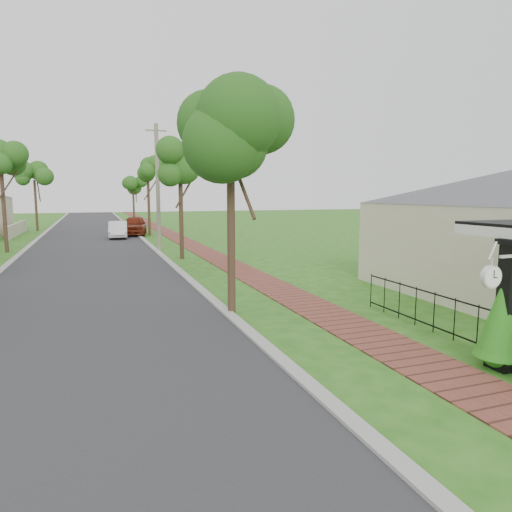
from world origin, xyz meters
TOP-DOWN VIEW (x-y plane):
  - ground at (0.00, 0.00)m, footprint 160.00×160.00m
  - road at (-3.00, 20.00)m, footprint 7.00×120.00m
  - kerb_right at (0.65, 20.00)m, footprint 0.30×120.00m
  - kerb_left at (-6.65, 20.00)m, footprint 0.30×120.00m
  - sidewalk at (3.25, 20.00)m, footprint 1.50×120.00m
  - porch_post at (4.55, -1.00)m, footprint 0.48×0.48m
  - picket_fence at (4.90, -0.00)m, footprint 0.03×8.02m
  - street_trees at (-2.87, 26.84)m, footprint 10.70×37.65m
  - parked_car_red at (0.40, 30.90)m, footprint 2.50×4.77m
  - parked_car_white at (-1.00, 28.65)m, footprint 1.57×3.88m
  - near_tree at (0.80, 4.72)m, footprint 2.29×2.29m
  - utility_pole at (0.90, 20.00)m, footprint 1.20×0.24m
  - station_clock at (3.69, -1.40)m, footprint 1.05×0.13m

SIDE VIEW (x-z plane):
  - ground at x=0.00m, z-range 0.00..0.00m
  - road at x=-3.00m, z-range -0.01..0.01m
  - kerb_right at x=0.65m, z-range -0.05..0.05m
  - kerb_left at x=-6.65m, z-range -0.05..0.05m
  - sidewalk at x=3.25m, z-range -0.01..0.01m
  - picket_fence at x=4.90m, z-range 0.03..1.03m
  - parked_car_white at x=-1.00m, z-range 0.00..1.25m
  - parked_car_red at x=0.40m, z-range 0.00..1.55m
  - porch_post at x=4.55m, z-range -0.14..2.38m
  - station_clock at x=3.69m, z-range 1.66..2.24m
  - utility_pole at x=0.90m, z-range 0.06..7.41m
  - street_trees at x=-2.87m, z-range 1.59..7.48m
  - near_tree at x=0.80m, z-range 1.75..7.64m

